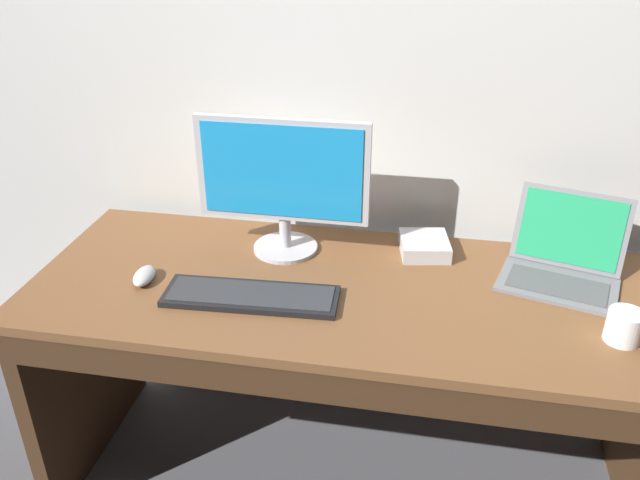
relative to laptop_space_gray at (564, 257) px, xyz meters
name	(u,v)px	position (x,y,z in m)	size (l,w,h in m)	color
ground_plane	(348,478)	(-0.58, -0.17, -0.82)	(14.00, 14.00, 0.00)	#4C4C51
back_wall	(378,49)	(-0.58, 0.26, 0.51)	(3.68, 0.04, 2.66)	silver
desk	(351,353)	(-0.58, -0.19, -0.28)	(1.83, 0.71, 0.76)	brown
laptop_space_gray	(564,257)	(0.00, 0.00, 0.00)	(0.38, 0.36, 0.22)	slate
external_monitor	(283,180)	(-0.82, 0.00, 0.17)	(0.51, 0.20, 0.42)	#B7B7BC
wired_keyboard	(251,296)	(-0.85, -0.28, -0.05)	(0.48, 0.17, 0.02)	black
computer_mouse	(144,276)	(-1.17, -0.25, -0.04)	(0.06, 0.11, 0.03)	#B7B7BC
external_drive_box	(424,246)	(-0.40, 0.06, -0.04)	(0.14, 0.16, 0.05)	silver
coffee_mug	(625,326)	(0.10, -0.30, -0.02)	(0.12, 0.09, 0.08)	white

